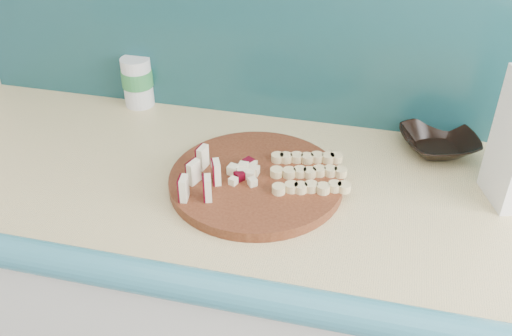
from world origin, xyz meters
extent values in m
cube|color=#EACE89|center=(0.10, 1.50, 0.90)|extent=(2.20, 0.60, 0.03)
cube|color=teal|center=(0.10, 1.20, 0.90)|extent=(2.20, 0.06, 0.03)
cube|color=teal|center=(0.10, 1.79, 1.16)|extent=(2.20, 0.02, 0.50)
cylinder|color=#411A0D|center=(-0.23, 1.49, 0.92)|extent=(0.43, 0.43, 0.02)
cube|color=#F4E8C3|center=(-0.34, 1.39, 0.96)|extent=(0.02, 0.03, 0.05)
cube|color=#460511|center=(-0.35, 1.39, 0.96)|extent=(0.01, 0.03, 0.05)
cube|color=#F4E8C3|center=(-0.34, 1.44, 0.96)|extent=(0.02, 0.03, 0.05)
cube|color=#460511|center=(-0.35, 1.44, 0.96)|extent=(0.01, 0.03, 0.05)
cube|color=#F4E8C3|center=(-0.34, 1.50, 0.96)|extent=(0.02, 0.03, 0.05)
cube|color=#460511|center=(-0.35, 1.50, 0.96)|extent=(0.01, 0.03, 0.05)
cube|color=#F4E8C3|center=(-0.30, 1.40, 0.96)|extent=(0.02, 0.03, 0.05)
cube|color=#460511|center=(-0.30, 1.40, 0.96)|extent=(0.01, 0.03, 0.05)
cube|color=#F4E8C3|center=(-0.30, 1.46, 0.96)|extent=(0.02, 0.03, 0.05)
cube|color=#460511|center=(-0.30, 1.45, 0.96)|extent=(0.01, 0.03, 0.05)
cube|color=#F5E5C4|center=(-0.24, 1.49, 0.94)|extent=(0.02, 0.02, 0.02)
cube|color=#F5E5C4|center=(-0.24, 1.50, 0.94)|extent=(0.02, 0.02, 0.02)
cube|color=#460511|center=(-0.24, 1.51, 0.94)|extent=(0.02, 0.02, 0.02)
cube|color=#F5E5C4|center=(-0.25, 1.50, 0.94)|extent=(0.02, 0.02, 0.02)
cube|color=#F5E5C4|center=(-0.26, 1.50, 0.94)|extent=(0.02, 0.02, 0.02)
cube|color=#F5E5C4|center=(-0.27, 1.50, 0.94)|extent=(0.02, 0.02, 0.02)
cube|color=#F5E5C4|center=(-0.26, 1.49, 0.94)|extent=(0.02, 0.02, 0.02)
cube|color=#F5E5C4|center=(-0.26, 1.48, 0.94)|extent=(0.02, 0.02, 0.02)
cube|color=#460511|center=(-0.26, 1.47, 0.94)|extent=(0.02, 0.02, 0.02)
cube|color=#F5E5C4|center=(-0.25, 1.48, 0.94)|extent=(0.02, 0.02, 0.02)
cube|color=#F5E5C4|center=(-0.24, 1.47, 0.94)|extent=(0.02, 0.02, 0.02)
cube|color=#F5E5C4|center=(-0.24, 1.48, 0.94)|extent=(0.02, 0.02, 0.02)
cube|color=#F5E5C4|center=(-0.23, 1.48, 0.94)|extent=(0.02, 0.02, 0.02)
cylinder|color=#DEC687|center=(-0.17, 1.45, 0.94)|extent=(0.03, 0.03, 0.02)
cylinder|color=#DEC687|center=(-0.15, 1.46, 0.94)|extent=(0.03, 0.03, 0.02)
cylinder|color=#DEC687|center=(-0.13, 1.47, 0.94)|extent=(0.03, 0.03, 0.02)
cylinder|color=#DEC687|center=(-0.11, 1.47, 0.94)|extent=(0.03, 0.03, 0.02)
cylinder|color=#DEC687|center=(-0.09, 1.48, 0.94)|extent=(0.03, 0.03, 0.02)
cylinder|color=#DEC687|center=(-0.07, 1.48, 0.94)|extent=(0.03, 0.03, 0.02)
cylinder|color=#DEC687|center=(-0.05, 1.49, 0.94)|extent=(0.03, 0.03, 0.02)
cylinder|color=#DEC687|center=(-0.18, 1.50, 0.94)|extent=(0.03, 0.03, 0.02)
cylinder|color=#DEC687|center=(-0.16, 1.51, 0.94)|extent=(0.03, 0.03, 0.02)
cylinder|color=#DEC687|center=(-0.14, 1.52, 0.94)|extent=(0.03, 0.03, 0.02)
cylinder|color=#DEC687|center=(-0.12, 1.52, 0.94)|extent=(0.03, 0.03, 0.02)
cylinder|color=#DEC687|center=(-0.10, 1.53, 0.94)|extent=(0.03, 0.03, 0.02)
cylinder|color=#DEC687|center=(-0.08, 1.53, 0.94)|extent=(0.03, 0.03, 0.02)
cylinder|color=#DEC687|center=(-0.06, 1.54, 0.94)|extent=(0.03, 0.03, 0.02)
cylinder|color=#DEC687|center=(-0.20, 1.56, 0.94)|extent=(0.03, 0.03, 0.02)
cylinder|color=#DEC687|center=(-0.18, 1.56, 0.94)|extent=(0.03, 0.03, 0.02)
cylinder|color=#DEC687|center=(-0.16, 1.57, 0.94)|extent=(0.03, 0.03, 0.02)
cylinder|color=#DEC687|center=(-0.14, 1.57, 0.94)|extent=(0.03, 0.03, 0.02)
cylinder|color=#DEC687|center=(-0.12, 1.58, 0.94)|extent=(0.03, 0.03, 0.02)
cylinder|color=#DEC687|center=(-0.10, 1.58, 0.94)|extent=(0.03, 0.03, 0.02)
cylinder|color=#DEC687|center=(-0.08, 1.59, 0.94)|extent=(0.03, 0.03, 0.02)
imported|color=black|center=(0.13, 1.72, 0.93)|extent=(0.21, 0.21, 0.04)
cylinder|color=silver|center=(-0.59, 1.76, 0.97)|extent=(0.07, 0.07, 0.12)
cylinder|color=#318946|center=(-0.59, 1.76, 0.98)|extent=(0.08, 0.08, 0.04)
camera|label=1|loc=(-0.01, 0.59, 1.59)|focal=40.00mm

